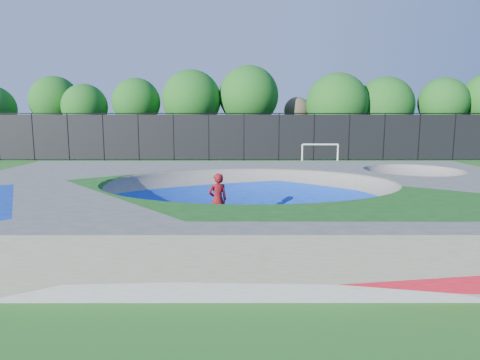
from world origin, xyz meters
name	(u,v)px	position (x,y,z in m)	size (l,w,h in m)	color
ground	(249,221)	(0.00, 0.00, 0.00)	(120.00, 120.00, 0.00)	#20621B
skate_deck	(249,202)	(0.00, 0.00, 0.75)	(22.00, 14.00, 1.50)	gray
skater	(218,200)	(-1.14, -0.72, 0.96)	(0.70, 0.46, 1.92)	red
skateboard	(218,226)	(-1.14, -0.72, 0.03)	(0.78, 0.22, 0.05)	black
soccer_goal	(320,151)	(5.57, 15.73, 1.25)	(2.74, 0.12, 1.81)	white
fence	(244,136)	(0.00, 21.00, 2.10)	(48.09, 0.09, 4.04)	black
treeline	(262,102)	(1.75, 25.83, 5.04)	(51.63, 7.39, 8.45)	#422F21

